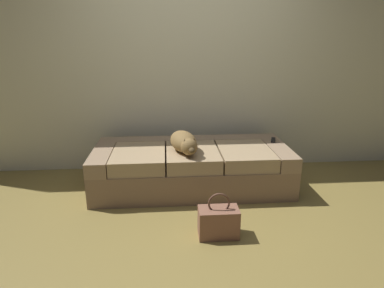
# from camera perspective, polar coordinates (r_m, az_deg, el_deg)

# --- Properties ---
(ground_plane) EXTENTS (10.00, 10.00, 0.00)m
(ground_plane) POSITION_cam_1_polar(r_m,az_deg,el_deg) (2.79, 1.50, -15.56)
(ground_plane) COLOR olive
(back_wall) EXTENTS (6.40, 0.10, 2.80)m
(back_wall) POSITION_cam_1_polar(r_m,az_deg,el_deg) (3.94, -0.81, 15.84)
(back_wall) COLOR beige
(back_wall) RESTS_ON ground
(couch) EXTENTS (2.02, 0.90, 0.44)m
(couch) POSITION_cam_1_polar(r_m,az_deg,el_deg) (3.54, -0.06, -3.96)
(couch) COLOR #896C51
(couch) RESTS_ON ground
(dog_tan) EXTENTS (0.33, 0.57, 0.20)m
(dog_tan) POSITION_cam_1_polar(r_m,az_deg,el_deg) (3.30, -1.34, 0.32)
(dog_tan) COLOR olive
(dog_tan) RESTS_ON couch
(tv_remote) EXTENTS (0.09, 0.16, 0.02)m
(tv_remote) POSITION_cam_1_polar(r_m,az_deg,el_deg) (3.78, 13.74, 0.67)
(tv_remote) COLOR black
(tv_remote) RESTS_ON couch
(handbag) EXTENTS (0.32, 0.18, 0.38)m
(handbag) POSITION_cam_1_polar(r_m,az_deg,el_deg) (2.74, 4.55, -13.13)
(handbag) COLOR #885944
(handbag) RESTS_ON ground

